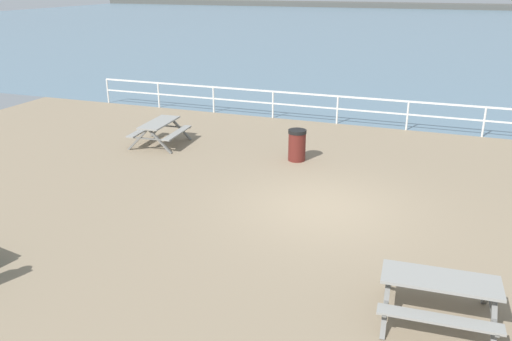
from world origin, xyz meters
name	(u,v)px	position (x,y,z in m)	size (l,w,h in m)	color
ground_plane	(321,211)	(0.00, 0.00, -0.10)	(30.00, 24.00, 0.20)	gray
sea_band	(431,28)	(0.00, 52.75, 0.00)	(142.00, 90.00, 0.01)	slate
distant_shoreline	(443,9)	(0.00, 95.75, 0.00)	(142.00, 6.00, 1.80)	#4C4C47
seaward_railing	(372,106)	(0.00, 7.75, 0.77)	(23.07, 0.07, 1.08)	white
picnic_table_near_left	(160,127)	(-6.20, 3.10, 0.58)	(1.65, 1.90, 0.80)	gray
picnic_table_near_right	(440,289)	(2.76, -3.70, 0.58)	(1.88, 1.63, 0.80)	gray
litter_bin	(297,145)	(-1.52, 3.13, 0.48)	(0.55, 0.55, 0.95)	#591E19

